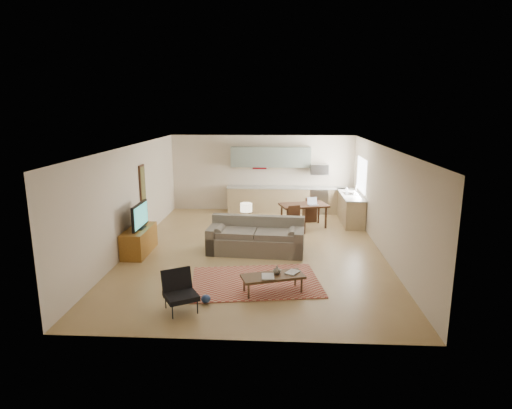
# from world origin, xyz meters

# --- Properties ---
(room) EXTENTS (9.00, 9.00, 9.00)m
(room) POSITION_xyz_m (0.00, 0.00, 1.35)
(room) COLOR #977749
(room) RESTS_ON ground
(kitchen_counter_back) EXTENTS (4.26, 0.64, 0.92)m
(kitchen_counter_back) POSITION_xyz_m (0.90, 4.18, 0.46)
(kitchen_counter_back) COLOR #9F875F
(kitchen_counter_back) RESTS_ON ground
(kitchen_counter_right) EXTENTS (0.64, 2.26, 0.92)m
(kitchen_counter_right) POSITION_xyz_m (2.93, 3.00, 0.46)
(kitchen_counter_right) COLOR #9F875F
(kitchen_counter_right) RESTS_ON ground
(kitchen_range) EXTENTS (0.62, 0.62, 0.90)m
(kitchen_range) POSITION_xyz_m (2.00, 4.18, 0.45)
(kitchen_range) COLOR #A5A8AD
(kitchen_range) RESTS_ON ground
(kitchen_microwave) EXTENTS (0.62, 0.40, 0.35)m
(kitchen_microwave) POSITION_xyz_m (2.00, 4.20, 1.55)
(kitchen_microwave) COLOR #A5A8AD
(kitchen_microwave) RESTS_ON room
(upper_cabinets) EXTENTS (2.80, 0.34, 0.70)m
(upper_cabinets) POSITION_xyz_m (0.30, 4.33, 1.95)
(upper_cabinets) COLOR slate
(upper_cabinets) RESTS_ON room
(window_right) EXTENTS (0.02, 1.40, 1.05)m
(window_right) POSITION_xyz_m (3.23, 3.00, 1.55)
(window_right) COLOR white
(window_right) RESTS_ON room
(wall_art_left) EXTENTS (0.06, 0.42, 1.10)m
(wall_art_left) POSITION_xyz_m (-3.21, 0.90, 1.55)
(wall_art_left) COLOR olive
(wall_art_left) RESTS_ON room
(triptych) EXTENTS (1.70, 0.04, 0.50)m
(triptych) POSITION_xyz_m (-0.10, 4.47, 1.75)
(triptych) COLOR beige
(triptych) RESTS_ON room
(rug) EXTENTS (2.94, 2.24, 0.02)m
(rug) POSITION_xyz_m (0.13, -2.15, 0.01)
(rug) COLOR maroon
(rug) RESTS_ON floor
(sofa) EXTENTS (2.63, 1.31, 0.88)m
(sofa) POSITION_xyz_m (0.03, -0.21, 0.44)
(sofa) COLOR #635C50
(sofa) RESTS_ON floor
(coffee_table) EXTENTS (1.35, 0.87, 0.38)m
(coffee_table) POSITION_xyz_m (0.50, -2.66, 0.19)
(coffee_table) COLOR #432D1A
(coffee_table) RESTS_ON floor
(book_a) EXTENTS (0.29, 0.36, 0.03)m
(book_a) POSITION_xyz_m (0.28, -2.78, 0.39)
(book_a) COLOR maroon
(book_a) RESTS_ON coffee_table
(book_b) EXTENTS (0.49, 0.49, 0.02)m
(book_b) POSITION_xyz_m (0.80, -2.45, 0.39)
(book_b) COLOR navy
(book_b) RESTS_ON coffee_table
(vase) EXTENTS (0.23, 0.23, 0.17)m
(vase) POSITION_xyz_m (0.58, -2.58, 0.46)
(vase) COLOR black
(vase) RESTS_ON coffee_table
(armchair) EXTENTS (0.88, 0.88, 0.74)m
(armchair) POSITION_xyz_m (-1.16, -3.54, 0.37)
(armchair) COLOR black
(armchair) RESTS_ON floor
(tv_credenza) EXTENTS (0.54, 1.41, 0.65)m
(tv_credenza) POSITION_xyz_m (-2.96, -0.42, 0.33)
(tv_credenza) COLOR brown
(tv_credenza) RESTS_ON floor
(tv) EXTENTS (0.11, 1.09, 0.65)m
(tv) POSITION_xyz_m (-2.90, -0.42, 0.98)
(tv) COLOR black
(tv) RESTS_ON tv_credenza
(console_table) EXTENTS (0.57, 0.39, 0.65)m
(console_table) POSITION_xyz_m (-0.27, 0.39, 0.33)
(console_table) COLOR #321B10
(console_table) RESTS_ON floor
(table_lamp) EXTENTS (0.37, 0.37, 0.52)m
(table_lamp) POSITION_xyz_m (-0.27, 0.39, 0.91)
(table_lamp) COLOR beige
(table_lamp) RESTS_ON console_table
(dining_table) EXTENTS (1.60, 1.19, 0.72)m
(dining_table) POSITION_xyz_m (1.38, 2.28, 0.36)
(dining_table) COLOR #321B10
(dining_table) RESTS_ON floor
(dining_chair_near) EXTENTS (0.52, 0.53, 0.81)m
(dining_chair_near) POSITION_xyz_m (1.14, 1.57, 0.41)
(dining_chair_near) COLOR #321B10
(dining_chair_near) RESTS_ON floor
(dining_chair_far) EXTENTS (0.47, 0.48, 0.82)m
(dining_chair_far) POSITION_xyz_m (1.61, 3.00, 0.41)
(dining_chair_far) COLOR #321B10
(dining_chair_far) RESTS_ON floor
(laptop) EXTENTS (0.36, 0.31, 0.23)m
(laptop) POSITION_xyz_m (1.66, 2.19, 0.84)
(laptop) COLOR #A5A8AD
(laptop) RESTS_ON dining_table
(soap_bottle) EXTENTS (0.12, 0.12, 0.19)m
(soap_bottle) POSITION_xyz_m (2.83, 3.25, 1.02)
(soap_bottle) COLOR beige
(soap_bottle) RESTS_ON kitchen_counter_right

